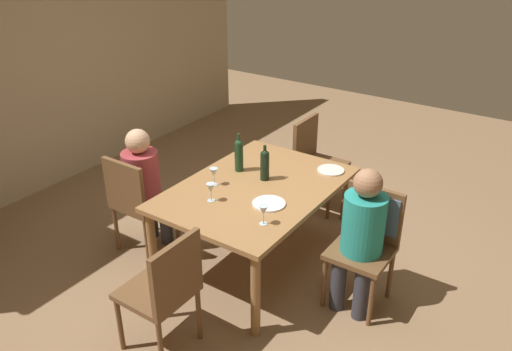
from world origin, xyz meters
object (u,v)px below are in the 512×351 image
object	(u,v)px
chair_far_left	(136,199)
chair_left_end	(166,287)
handbag	(351,205)
person_woman_host	(361,231)
wine_bottle_dark_red	(239,154)
dinner_plate_guest_left	(331,170)
person_man_bearded	(144,181)
wine_bottle_tall_green	(265,164)
wine_glass_centre	(263,211)
chair_right_end	(314,157)
dining_table	(256,195)
chair_near	(369,230)
wine_glass_near_right	(214,173)
wine_glass_near_left	(211,189)
dinner_plate_host	(269,204)

from	to	relation	value
chair_far_left	chair_left_end	distance (m)	1.26
handbag	chair_left_end	bearing A→B (deg)	173.65
person_woman_host	wine_bottle_dark_red	size ratio (longest dim) A/B	3.37
chair_left_end	dinner_plate_guest_left	xyz separation A→B (m)	(1.78, -0.29, 0.21)
person_man_bearded	wine_bottle_tall_green	distance (m)	1.07
wine_glass_centre	dinner_plate_guest_left	size ratio (longest dim) A/B	0.64
chair_left_end	person_woman_host	size ratio (longest dim) A/B	0.80
chair_right_end	dining_table	bearing A→B (deg)	4.22
chair_far_left	chair_near	bearing A→B (deg)	16.85
chair_left_end	wine_bottle_dark_red	size ratio (longest dim) A/B	2.70
chair_near	chair_right_end	world-z (taller)	same
chair_far_left	wine_glass_near_right	size ratio (longest dim) A/B	6.17
dinner_plate_guest_left	handbag	bearing A→B (deg)	2.24
chair_far_left	person_woman_host	distance (m)	1.94
wine_bottle_tall_green	wine_glass_near_left	bearing A→B (deg)	165.39
dining_table	wine_bottle_tall_green	bearing A→B (deg)	5.04
dining_table	wine_bottle_dark_red	world-z (taller)	wine_bottle_dark_red
chair_near	dinner_plate_host	bearing A→B (deg)	24.02
chair_right_end	wine_bottle_tall_green	distance (m)	1.09
chair_near	chair_far_left	world-z (taller)	same
chair_far_left	wine_glass_near_left	xyz separation A→B (m)	(0.06, -0.79, 0.31)
person_man_bearded	wine_bottle_tall_green	xyz separation A→B (m)	(0.48, -0.93, 0.22)
wine_glass_centre	person_man_bearded	bearing A→B (deg)	85.19
dining_table	chair_near	xyz separation A→B (m)	(0.12, -0.94, -0.06)
chair_far_left	wine_glass_near_left	size ratio (longest dim) A/B	6.17
wine_glass_near_right	dining_table	bearing A→B (deg)	-60.99
wine_glass_near_right	handbag	xyz separation A→B (m)	(1.35, -0.65, -0.73)
chair_near	handbag	size ratio (longest dim) A/B	3.29
wine_glass_centre	chair_right_end	bearing A→B (deg)	15.58
dining_table	handbag	world-z (taller)	dining_table
wine_glass_near_left	dinner_plate_host	size ratio (longest dim) A/B	0.58
person_man_bearded	wine_glass_centre	distance (m)	1.33
person_woman_host	wine_glass_near_left	xyz separation A→B (m)	(-0.36, 1.10, 0.18)
person_woman_host	dinner_plate_host	size ratio (longest dim) A/B	4.49
dinner_plate_host	chair_near	bearing A→B (deg)	-65.98
person_man_bearded	wine_glass_near_left	world-z (taller)	person_man_bearded
wine_bottle_tall_green	dinner_plate_guest_left	world-z (taller)	wine_bottle_tall_green
chair_right_end	handbag	size ratio (longest dim) A/B	3.29
chair_left_end	handbag	xyz separation A→B (m)	(2.36, -0.26, -0.42)
chair_left_end	chair_right_end	xyz separation A→B (m)	(2.36, 0.17, 0.00)
wine_glass_near_right	chair_left_end	bearing A→B (deg)	-159.07
dining_table	chair_far_left	world-z (taller)	chair_far_left
chair_far_left	wine_glass_near_right	distance (m)	0.77
dining_table	wine_bottle_dark_red	size ratio (longest dim) A/B	4.70
dinner_plate_guest_left	handbag	size ratio (longest dim) A/B	0.83
wine_glass_near_left	wine_glass_near_right	size ratio (longest dim) A/B	1.00
chair_right_end	wine_bottle_tall_green	xyz separation A→B (m)	(-1.03, -0.07, 0.35)
wine_glass_near_left	handbag	world-z (taller)	wine_glass_near_left
wine_glass_near_left	wine_glass_centre	world-z (taller)	same
person_man_bearded	handbag	world-z (taller)	person_man_bearded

